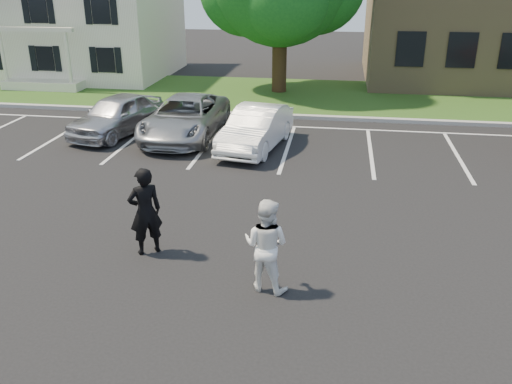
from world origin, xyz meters
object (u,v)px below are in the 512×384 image
(man_black_suit, at_px, (145,211))
(car_white_sedan, at_px, (256,128))
(man_white_shirt, at_px, (266,245))
(car_silver_west, at_px, (117,115))
(house, at_px, (76,4))
(car_silver_minivan, at_px, (185,117))

(man_black_suit, distance_m, car_white_sedan, 7.68)
(man_black_suit, xyz_separation_m, man_white_shirt, (2.71, -1.00, -0.05))
(man_black_suit, xyz_separation_m, car_silver_west, (-4.11, 8.47, -0.24))
(house, distance_m, man_white_shirt, 24.88)
(car_silver_minivan, xyz_separation_m, car_white_sedan, (2.73, -0.94, -0.02))
(man_white_shirt, xyz_separation_m, car_silver_minivan, (-4.25, 9.52, -0.20))
(man_black_suit, xyz_separation_m, car_white_sedan, (1.18, 7.58, -0.27))
(car_white_sedan, bearing_deg, house, 144.26)
(man_black_suit, relative_size, man_white_shirt, 1.05)
(man_white_shirt, bearing_deg, man_black_suit, -4.10)
(car_silver_west, relative_size, car_silver_minivan, 0.82)
(house, height_order, man_white_shirt, house)
(house, bearing_deg, car_silver_minivan, -50.57)
(house, relative_size, car_white_sedan, 2.42)
(house, height_order, car_silver_minivan, house)
(car_silver_west, bearing_deg, man_black_suit, -48.89)
(house, distance_m, car_white_sedan, 17.31)
(man_white_shirt, height_order, car_white_sedan, man_white_shirt)
(house, distance_m, man_black_suit, 22.64)
(house, xyz_separation_m, car_silver_minivan, (9.21, -11.20, -3.11))
(car_silver_minivan, bearing_deg, man_white_shirt, -65.10)
(man_black_suit, distance_m, car_silver_minivan, 8.66)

